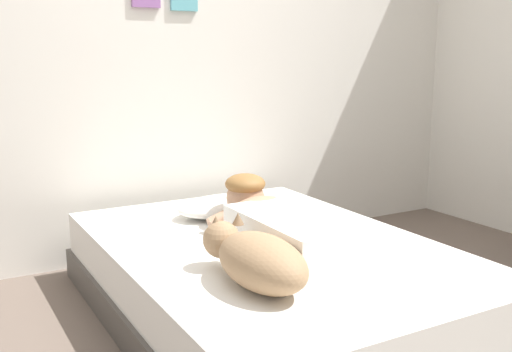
# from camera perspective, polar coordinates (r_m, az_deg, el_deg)

# --- Properties ---
(ground_plane) EXTENTS (12.72, 12.72, 0.00)m
(ground_plane) POSITION_cam_1_polar(r_m,az_deg,el_deg) (2.58, 4.83, -16.38)
(ground_plane) COLOR #66564C
(back_wall) EXTENTS (4.36, 0.12, 2.50)m
(back_wall) POSITION_cam_1_polar(r_m,az_deg,el_deg) (3.66, -8.88, 12.03)
(back_wall) COLOR silver
(back_wall) RESTS_ON ground
(bed) EXTENTS (1.41, 2.04, 0.36)m
(bed) POSITION_cam_1_polar(r_m,az_deg,el_deg) (2.80, 1.32, -10.01)
(bed) COLOR #4C4742
(bed) RESTS_ON ground
(pillow) EXTENTS (0.52, 0.32, 0.11)m
(pillow) POSITION_cam_1_polar(r_m,az_deg,el_deg) (3.19, -3.03, -2.87)
(pillow) COLOR white
(pillow) RESTS_ON bed
(person_lying) EXTENTS (0.43, 0.92, 0.27)m
(person_lying) POSITION_cam_1_polar(r_m,az_deg,el_deg) (2.67, 2.69, -4.57)
(person_lying) COLOR white
(person_lying) RESTS_ON bed
(dog) EXTENTS (0.26, 0.57, 0.21)m
(dog) POSITION_cam_1_polar(r_m,az_deg,el_deg) (2.23, 0.03, -7.90)
(dog) COLOR #9E7A56
(dog) RESTS_ON bed
(coffee_cup) EXTENTS (0.12, 0.09, 0.07)m
(coffee_cup) POSITION_cam_1_polar(r_m,az_deg,el_deg) (3.13, 1.46, -3.45)
(coffee_cup) COLOR #D84C47
(coffee_cup) RESTS_ON bed
(cell_phone) EXTENTS (0.07, 0.14, 0.01)m
(cell_phone) POSITION_cam_1_polar(r_m,az_deg,el_deg) (2.43, 1.80, -8.74)
(cell_phone) COLOR black
(cell_phone) RESTS_ON bed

